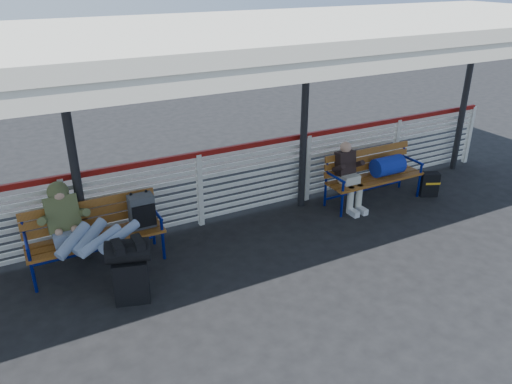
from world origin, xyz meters
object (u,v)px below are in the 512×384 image
luggage_stack (130,268)px  traveler_man (87,232)px  companion_person (349,175)px  bench_right (380,168)px  bench_left (110,223)px  suitcase_side (429,184)px

luggage_stack → traveler_man: (-0.35, 0.69, 0.25)m
traveler_man → luggage_stack: bearing=-63.3°
luggage_stack → companion_person: 4.06m
bench_right → companion_person: bearing=-179.2°
bench_left → companion_person: companion_person is taller
traveler_man → bench_left: bearing=43.4°
companion_person → luggage_stack: bearing=-167.5°
bench_right → traveler_man: traveler_man is taller
traveler_man → suitcase_side: bearing=-1.0°
companion_person → suitcase_side: (1.60, -0.30, -0.38)m
luggage_stack → bench_left: size_ratio=0.48×
luggage_stack → bench_right: (4.63, 0.89, 0.12)m
bench_left → suitcase_side: bearing=-4.6°
bench_left → bench_right: bench_left is taller
bench_right → suitcase_side: (0.93, -0.31, -0.37)m
luggage_stack → traveler_man: bearing=133.1°
bench_left → companion_person: 3.94m
suitcase_side → bench_left: bearing=-160.1°
luggage_stack → bench_left: (0.02, 1.03, 0.13)m
bench_left → bench_right: (4.61, -0.14, -0.01)m
traveler_man → companion_person: bearing=2.5°
companion_person → suitcase_side: 1.67m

